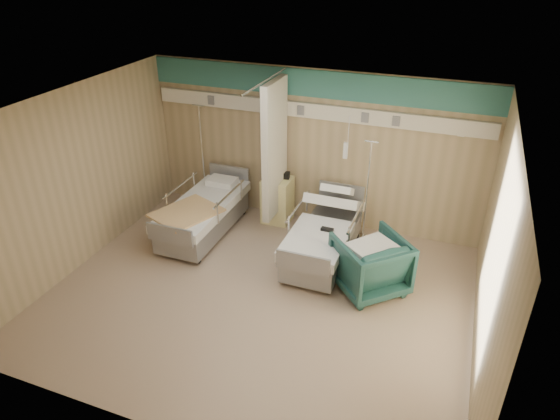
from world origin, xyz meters
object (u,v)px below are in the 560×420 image
(visitor_armchair, at_px, (370,264))
(iv_stand_left, at_px, (205,186))
(bed_left, at_px, (204,218))
(bed_right, at_px, (323,241))
(iv_stand_right, at_px, (364,221))
(bedside_cabinet, at_px, (277,200))

(visitor_armchair, distance_m, iv_stand_left, 3.86)
(bed_left, height_order, iv_stand_left, iv_stand_left)
(bed_right, relative_size, iv_stand_right, 1.17)
(bedside_cabinet, xyz_separation_m, iv_stand_right, (1.65, -0.13, -0.05))
(bedside_cabinet, relative_size, iv_stand_left, 0.42)
(iv_stand_left, bearing_deg, bedside_cabinet, -1.94)
(iv_stand_right, bearing_deg, visitor_armchair, -74.37)
(visitor_armchair, bearing_deg, iv_stand_right, -117.61)
(iv_stand_right, xyz_separation_m, iv_stand_left, (-3.18, 0.18, 0.04))
(bed_right, xyz_separation_m, bedside_cabinet, (-1.15, 0.90, 0.11))
(bed_left, bearing_deg, bedside_cabinet, 40.60)
(visitor_armchair, bearing_deg, bed_right, -75.82)
(bed_right, relative_size, visitor_armchair, 2.24)
(bed_right, bearing_deg, iv_stand_left, 160.45)
(iv_stand_right, relative_size, iv_stand_left, 0.90)
(bedside_cabinet, bearing_deg, iv_stand_left, 178.06)
(bed_left, bearing_deg, bed_right, 0.00)
(visitor_armchair, bearing_deg, bed_left, -53.53)
(bed_left, height_order, visitor_armchair, visitor_armchair)
(bed_right, height_order, iv_stand_right, iv_stand_right)
(bed_right, xyz_separation_m, visitor_armchair, (0.87, -0.56, 0.12))
(bed_right, xyz_separation_m, iv_stand_right, (0.50, 0.77, 0.06))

